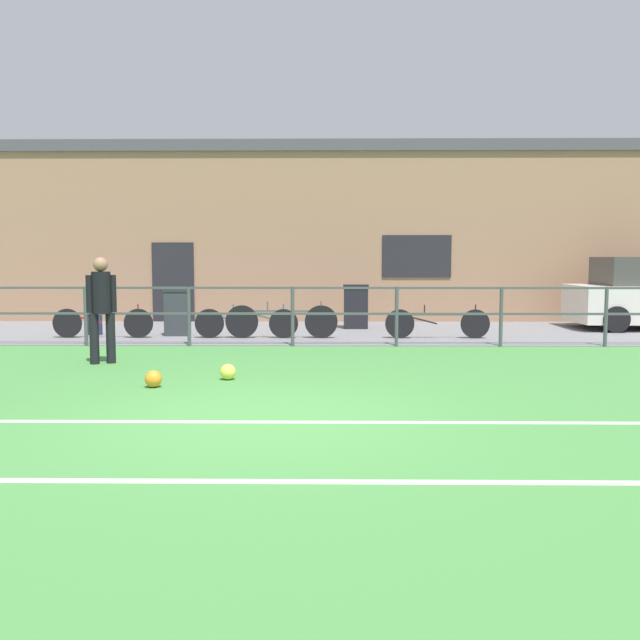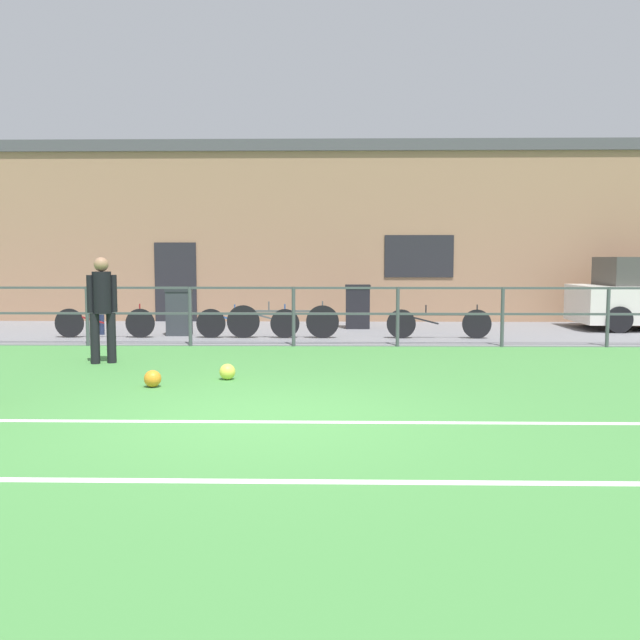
{
  "view_description": "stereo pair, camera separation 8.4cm",
  "coord_description": "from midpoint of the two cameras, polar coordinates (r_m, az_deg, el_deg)",
  "views": [
    {
      "loc": [
        0.7,
        -7.36,
        1.72
      ],
      "look_at": [
        0.56,
        3.52,
        0.73
      ],
      "focal_mm": 39.2,
      "sensor_mm": 36.0,
      "label": 1
    },
    {
      "loc": [
        0.79,
        -7.36,
        1.72
      ],
      "look_at": [
        0.56,
        3.52,
        0.73
      ],
      "focal_mm": 39.2,
      "sensor_mm": 36.0,
      "label": 2
    }
  ],
  "objects": [
    {
      "name": "bicycle_parked_1",
      "position": [
        14.66,
        -2.91,
        -0.08
      ],
      "size": [
        2.36,
        0.04,
        0.78
      ],
      "color": "black",
      "rests_on": "pavement_strip"
    },
    {
      "name": "trash_bin_0",
      "position": [
        15.46,
        -11.27,
        0.7
      ],
      "size": [
        0.53,
        0.45,
        1.03
      ],
      "color": "#33383D",
      "rests_on": "pavement_strip"
    },
    {
      "name": "field_line_hash",
      "position": [
        5.53,
        -6.77,
        -12.93
      ],
      "size": [
        36.0,
        0.11,
        0.0
      ],
      "primitive_type": "cube",
      "color": "white",
      "rests_on": "ground"
    },
    {
      "name": "clubhouse_facade",
      "position": [
        19.58,
        -1.0,
        7.12
      ],
      "size": [
        28.0,
        2.56,
        4.76
      ],
      "color": "#A37A5B",
      "rests_on": "ground"
    },
    {
      "name": "soccer_ball_match",
      "position": [
        9.9,
        -7.33,
        -4.21
      ],
      "size": [
        0.22,
        0.22,
        0.22
      ],
      "primitive_type": "sphere",
      "color": "#E5E04C",
      "rests_on": "ground"
    },
    {
      "name": "soccer_ball_spare",
      "position": [
        9.51,
        -13.26,
        -4.68
      ],
      "size": [
        0.23,
        0.23,
        0.23
      ],
      "primitive_type": "sphere",
      "color": "orange",
      "rests_on": "ground"
    },
    {
      "name": "trash_bin_1",
      "position": [
        16.68,
        3.23,
        1.12
      ],
      "size": [
        0.59,
        0.5,
        1.04
      ],
      "color": "black",
      "rests_on": "pavement_strip"
    },
    {
      "name": "bicycle_parked_4",
      "position": [
        14.79,
        9.83,
        -0.26
      ],
      "size": [
        2.18,
        0.04,
        0.71
      ],
      "color": "black",
      "rests_on": "pavement_strip"
    },
    {
      "name": "perimeter_fence",
      "position": [
        13.41,
        -1.99,
        1.01
      ],
      "size": [
        36.07,
        0.07,
        1.15
      ],
      "color": "#474C51",
      "rests_on": "ground"
    },
    {
      "name": "bicycle_parked_2",
      "position": [
        15.39,
        -17.04,
        -0.19
      ],
      "size": [
        2.12,
        0.04,
        0.72
      ],
      "color": "black",
      "rests_on": "pavement_strip"
    },
    {
      "name": "spectator_child",
      "position": [
        16.0,
        -17.64,
        1.5
      ],
      "size": [
        0.36,
        0.23,
        1.31
      ],
      "rotation": [
        0.0,
        0.0,
        3.3
      ],
      "color": "#232D4C",
      "rests_on": "pavement_strip"
    },
    {
      "name": "ground",
      "position": [
        7.6,
        -4.51,
        -8.07
      ],
      "size": [
        60.0,
        44.0,
        0.04
      ],
      "primitive_type": "cube",
      "color": "#478C42"
    },
    {
      "name": "pavement_strip",
      "position": [
        15.97,
        -1.49,
        -0.98
      ],
      "size": [
        48.0,
        5.0,
        0.02
      ],
      "primitive_type": "cube",
      "color": "slate",
      "rests_on": "ground"
    },
    {
      "name": "field_line_touchline",
      "position": [
        7.38,
        -4.68,
        -8.28
      ],
      "size": [
        36.0,
        0.11,
        0.0
      ],
      "primitive_type": "cube",
      "color": "white",
      "rests_on": "ground"
    },
    {
      "name": "bicycle_parked_0",
      "position": [
        14.73,
        -5.77,
        -0.22
      ],
      "size": [
        2.17,
        0.04,
        0.72
      ],
      "color": "black",
      "rests_on": "pavement_strip"
    },
    {
      "name": "player_goalkeeper",
      "position": [
        11.76,
        -17.16,
        1.31
      ],
      "size": [
        0.44,
        0.3,
        1.71
      ],
      "rotation": [
        0.0,
        0.0,
        3.54
      ],
      "color": "black",
      "rests_on": "ground"
    }
  ]
}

